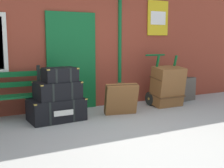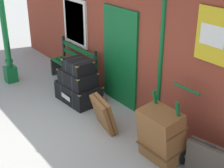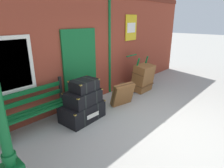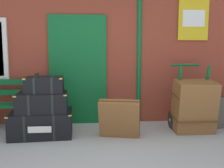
{
  "view_description": "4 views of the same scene",
  "coord_description": "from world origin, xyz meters",
  "px_view_note": "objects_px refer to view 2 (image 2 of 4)",
  "views": [
    {
      "loc": [
        -2.41,
        -3.51,
        1.48
      ],
      "look_at": [
        0.29,
        1.73,
        0.61
      ],
      "focal_mm": 46.28,
      "sensor_mm": 36.0,
      "label": 1
    },
    {
      "loc": [
        4.87,
        -1.59,
        3.41
      ],
      "look_at": [
        0.11,
        1.9,
        0.74
      ],
      "focal_mm": 52.85,
      "sensor_mm": 36.0,
      "label": 2
    },
    {
      "loc": [
        -3.5,
        -1.61,
        2.33
      ],
      "look_at": [
        0.32,
        1.85,
        0.56
      ],
      "focal_mm": 30.51,
      "sensor_mm": 36.0,
      "label": 3
    },
    {
      "loc": [
        -0.02,
        -2.49,
        1.41
      ],
      "look_at": [
        0.28,
        1.7,
        0.87
      ],
      "focal_mm": 40.58,
      "sensor_mm": 36.0,
      "label": 4
    }
  ],
  "objects_px": {
    "porters_trolley": "(168,142)",
    "suitcase_oxblood": "(208,162)",
    "lamp_post": "(6,38)",
    "steamer_trunk_top": "(78,66)",
    "steamer_trunk_base": "(79,92)",
    "large_brown_trunk": "(161,135)",
    "platform_bench": "(74,66)",
    "steamer_trunk_middle": "(78,78)",
    "suitcase_tan": "(104,114)"
  },
  "relations": [
    {
      "from": "steamer_trunk_base",
      "to": "large_brown_trunk",
      "type": "xyz_separation_m",
      "value": [
        2.62,
        -0.01,
        0.25
      ]
    },
    {
      "from": "suitcase_tan",
      "to": "suitcase_oxblood",
      "type": "distance_m",
      "value": 2.14
    },
    {
      "from": "lamp_post",
      "to": "platform_bench",
      "type": "relative_size",
      "value": 1.89
    },
    {
      "from": "porters_trolley",
      "to": "suitcase_tan",
      "type": "height_order",
      "value": "porters_trolley"
    },
    {
      "from": "platform_bench",
      "to": "suitcase_oxblood",
      "type": "height_order",
      "value": "platform_bench"
    },
    {
      "from": "platform_bench",
      "to": "porters_trolley",
      "type": "relative_size",
      "value": 1.36
    },
    {
      "from": "lamp_post",
      "to": "steamer_trunk_middle",
      "type": "bearing_deg",
      "value": 22.06
    },
    {
      "from": "large_brown_trunk",
      "to": "lamp_post",
      "type": "bearing_deg",
      "value": -169.82
    },
    {
      "from": "steamer_trunk_top",
      "to": "large_brown_trunk",
      "type": "xyz_separation_m",
      "value": [
        2.54,
        0.02,
        -0.41
      ]
    },
    {
      "from": "platform_bench",
      "to": "lamp_post",
      "type": "bearing_deg",
      "value": -128.58
    },
    {
      "from": "steamer_trunk_middle",
      "to": "steamer_trunk_base",
      "type": "bearing_deg",
      "value": 140.09
    },
    {
      "from": "platform_bench",
      "to": "steamer_trunk_top",
      "type": "height_order",
      "value": "platform_bench"
    },
    {
      "from": "lamp_post",
      "to": "steamer_trunk_base",
      "type": "xyz_separation_m",
      "value": [
        1.95,
        0.83,
        -0.94
      ]
    },
    {
      "from": "steamer_trunk_base",
      "to": "steamer_trunk_middle",
      "type": "bearing_deg",
      "value": -39.91
    },
    {
      "from": "steamer_trunk_top",
      "to": "suitcase_oxblood",
      "type": "distance_m",
      "value": 3.36
    },
    {
      "from": "platform_bench",
      "to": "large_brown_trunk",
      "type": "bearing_deg",
      "value": -7.24
    },
    {
      "from": "lamp_post",
      "to": "suitcase_tan",
      "type": "bearing_deg",
      "value": 10.72
    },
    {
      "from": "porters_trolley",
      "to": "suitcase_oxblood",
      "type": "bearing_deg",
      "value": 6.35
    },
    {
      "from": "lamp_post",
      "to": "suitcase_tan",
      "type": "distance_m",
      "value": 3.41
    },
    {
      "from": "large_brown_trunk",
      "to": "porters_trolley",
      "type": "bearing_deg",
      "value": 90.0
    },
    {
      "from": "lamp_post",
      "to": "steamer_trunk_top",
      "type": "height_order",
      "value": "lamp_post"
    },
    {
      "from": "steamer_trunk_base",
      "to": "porters_trolley",
      "type": "bearing_deg",
      "value": 3.76
    },
    {
      "from": "large_brown_trunk",
      "to": "suitcase_tan",
      "type": "bearing_deg",
      "value": -171.16
    },
    {
      "from": "steamer_trunk_middle",
      "to": "porters_trolley",
      "type": "distance_m",
      "value": 2.62
    },
    {
      "from": "steamer_trunk_top",
      "to": "suitcase_tan",
      "type": "xyz_separation_m",
      "value": [
        1.21,
        -0.18,
        -0.55
      ]
    },
    {
      "from": "lamp_post",
      "to": "suitcase_tan",
      "type": "xyz_separation_m",
      "value": [
        3.25,
        0.61,
        -0.83
      ]
    },
    {
      "from": "steamer_trunk_top",
      "to": "suitcase_oxblood",
      "type": "bearing_deg",
      "value": 4.94
    },
    {
      "from": "steamer_trunk_middle",
      "to": "suitcase_tan",
      "type": "xyz_separation_m",
      "value": [
        1.26,
        -0.19,
        -0.26
      ]
    },
    {
      "from": "lamp_post",
      "to": "steamer_trunk_base",
      "type": "distance_m",
      "value": 2.32
    },
    {
      "from": "large_brown_trunk",
      "to": "suitcase_tan",
      "type": "xyz_separation_m",
      "value": [
        -1.33,
        -0.21,
        -0.14
      ]
    },
    {
      "from": "lamp_post",
      "to": "porters_trolley",
      "type": "relative_size",
      "value": 2.57
    },
    {
      "from": "porters_trolley",
      "to": "suitcase_oxblood",
      "type": "relative_size",
      "value": 1.69
    },
    {
      "from": "suitcase_oxblood",
      "to": "large_brown_trunk",
      "type": "bearing_deg",
      "value": -160.8
    },
    {
      "from": "steamer_trunk_middle",
      "to": "porters_trolley",
      "type": "bearing_deg",
      "value": 4.34
    },
    {
      "from": "platform_bench",
      "to": "porters_trolley",
      "type": "distance_m",
      "value": 3.57
    },
    {
      "from": "large_brown_trunk",
      "to": "steamer_trunk_top",
      "type": "bearing_deg",
      "value": -179.51
    },
    {
      "from": "porters_trolley",
      "to": "suitcase_oxblood",
      "type": "distance_m",
      "value": 0.76
    },
    {
      "from": "platform_bench",
      "to": "steamer_trunk_base",
      "type": "xyz_separation_m",
      "value": [
        0.94,
        -0.45,
        -0.23
      ]
    },
    {
      "from": "steamer_trunk_base",
      "to": "platform_bench",
      "type": "bearing_deg",
      "value": 154.63
    },
    {
      "from": "steamer_trunk_base",
      "to": "steamer_trunk_middle",
      "type": "relative_size",
      "value": 1.23
    },
    {
      "from": "steamer_trunk_middle",
      "to": "suitcase_tan",
      "type": "distance_m",
      "value": 1.3
    },
    {
      "from": "steamer_trunk_middle",
      "to": "porters_trolley",
      "type": "xyz_separation_m",
      "value": [
        2.59,
        0.2,
        -0.31
      ]
    },
    {
      "from": "platform_bench",
      "to": "porters_trolley",
      "type": "height_order",
      "value": "porters_trolley"
    },
    {
      "from": "suitcase_oxblood",
      "to": "lamp_post",
      "type": "bearing_deg",
      "value": -168.5
    },
    {
      "from": "lamp_post",
      "to": "steamer_trunk_middle",
      "type": "xyz_separation_m",
      "value": [
        1.98,
        0.8,
        -0.57
      ]
    },
    {
      "from": "steamer_trunk_base",
      "to": "steamer_trunk_middle",
      "type": "xyz_separation_m",
      "value": [
        0.03,
        -0.02,
        0.37
      ]
    },
    {
      "from": "platform_bench",
      "to": "large_brown_trunk",
      "type": "distance_m",
      "value": 3.59
    },
    {
      "from": "lamp_post",
      "to": "suitcase_oxblood",
      "type": "xyz_separation_m",
      "value": [
        5.33,
        1.08,
        -0.86
      ]
    },
    {
      "from": "steamer_trunk_base",
      "to": "suitcase_tan",
      "type": "height_order",
      "value": "suitcase_tan"
    },
    {
      "from": "steamer_trunk_base",
      "to": "suitcase_tan",
      "type": "bearing_deg",
      "value": -9.39
    }
  ]
}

